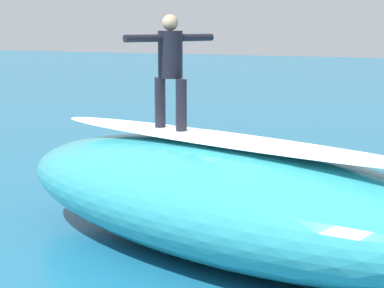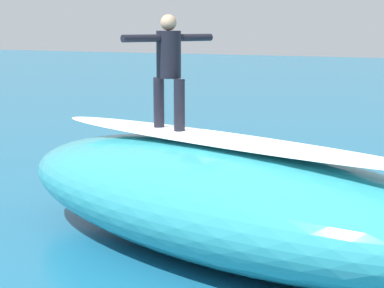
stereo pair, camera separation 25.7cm
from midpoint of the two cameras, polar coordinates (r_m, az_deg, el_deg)
name	(u,v)px [view 1 (the left image)]	position (r m, az deg, el deg)	size (l,w,h in m)	color
ground_plane	(257,227)	(11.83, 4.58, -6.63)	(120.00, 120.00, 0.00)	#196084
wave_crest	(223,199)	(10.24, 1.77, -4.39)	(8.12, 2.96, 1.65)	teal
wave_foam_lip	(223,139)	(10.07, 1.79, 0.38)	(6.90, 1.04, 0.08)	white
surfboard_riding	(171,132)	(10.79, -2.39, 0.98)	(2.06, 0.51, 0.07)	#E0563D
surfer_riding	(170,63)	(10.68, -2.43, 6.44)	(0.77, 1.52, 1.71)	black
surfboard_paddling	(209,203)	(13.27, 0.84, -4.68)	(2.23, 0.51, 0.06)	#EAE5C6
surfer_paddling	(209,193)	(13.35, 0.80, -3.92)	(0.93, 1.46, 0.28)	black
foam_patch_mid	(201,189)	(14.17, 0.19, -3.63)	(0.97, 0.69, 0.12)	white
foam_patch_far	(248,215)	(12.30, 3.91, -5.67)	(1.02, 0.95, 0.13)	white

